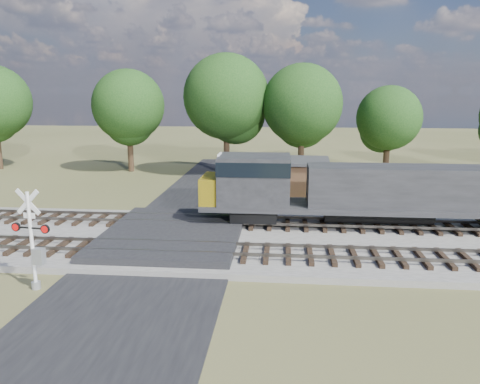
# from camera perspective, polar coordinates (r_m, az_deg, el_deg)

# --- Properties ---
(ground) EXTENTS (160.00, 160.00, 0.00)m
(ground) POSITION_cam_1_polar(r_m,az_deg,el_deg) (24.55, -8.38, -6.31)
(ground) COLOR #454927
(ground) RESTS_ON ground
(ballast_bed) EXTENTS (140.00, 10.00, 0.30)m
(ballast_bed) POSITION_cam_1_polar(r_m,az_deg,el_deg) (24.70, 15.22, -6.14)
(ballast_bed) COLOR gray
(ballast_bed) RESTS_ON ground
(road) EXTENTS (7.00, 60.00, 0.08)m
(road) POSITION_cam_1_polar(r_m,az_deg,el_deg) (24.54, -8.38, -6.22)
(road) COLOR black
(road) RESTS_ON ground
(crossing_panel) EXTENTS (7.00, 9.00, 0.62)m
(crossing_panel) POSITION_cam_1_polar(r_m,az_deg,el_deg) (24.92, -8.13, -5.26)
(crossing_panel) COLOR #262628
(crossing_panel) RESTS_ON ground
(track_near) EXTENTS (140.00, 2.60, 0.33)m
(track_near) POSITION_cam_1_polar(r_m,az_deg,el_deg) (22.02, -1.66, -7.25)
(track_near) COLOR black
(track_near) RESTS_ON ballast_bed
(track_far) EXTENTS (140.00, 2.60, 0.33)m
(track_far) POSITION_cam_1_polar(r_m,az_deg,el_deg) (26.75, -0.37, -3.69)
(track_far) COLOR black
(track_far) RESTS_ON ballast_bed
(crossing_signal_near) EXTENTS (1.65, 0.39, 4.10)m
(crossing_signal_near) POSITION_cam_1_polar(r_m,az_deg,el_deg) (20.15, -23.78, -6.31)
(crossing_signal_near) COLOR silver
(crossing_signal_near) RESTS_ON ground
(crossing_signal_far) EXTENTS (1.54, 0.44, 3.86)m
(crossing_signal_far) POSITION_cam_1_polar(r_m,az_deg,el_deg) (29.80, 1.48, 0.33)
(crossing_signal_far) COLOR silver
(crossing_signal_far) RESTS_ON ground
(equipment_shed) EXTENTS (4.60, 4.60, 2.98)m
(equipment_shed) POSITION_cam_1_polar(r_m,az_deg,el_deg) (33.83, 7.05, 1.51)
(equipment_shed) COLOR #46321E
(equipment_shed) RESTS_ON ground
(treeline) EXTENTS (80.82, 10.78, 11.41)m
(treeline) POSITION_cam_1_polar(r_m,az_deg,el_deg) (42.94, 7.47, 10.64)
(treeline) COLOR black
(treeline) RESTS_ON ground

